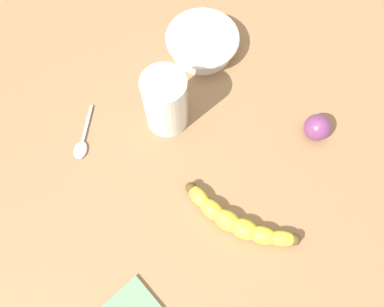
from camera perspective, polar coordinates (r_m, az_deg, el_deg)
wooden_tabletop at (r=72.96cm, az=0.69°, el=-0.27°), size 120.00×120.00×3.00cm
banana at (r=66.52cm, az=6.71°, el=-9.93°), size 18.23×13.02×3.32cm
smoothie_glass at (r=69.05cm, az=-3.91°, el=7.50°), size 7.86×7.86×12.92cm
ceramic_bowl at (r=80.90cm, az=1.54°, el=16.16°), size 14.79×14.79×4.41cm
plum_fruit at (r=74.51cm, az=18.00°, el=3.67°), size 4.96×4.96×4.96cm
teaspoon at (r=74.45cm, az=-15.99°, el=0.98°), size 9.93×7.73×0.80cm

